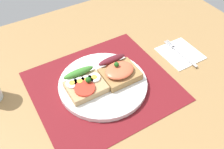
% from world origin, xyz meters
% --- Properties ---
extents(ground_plane, '(1.20, 0.90, 0.03)m').
position_xyz_m(ground_plane, '(0.00, 0.00, -0.02)').
color(ground_plane, '#9E7747').
extents(placemat, '(0.39, 0.35, 0.00)m').
position_xyz_m(placemat, '(0.00, 0.00, 0.00)').
color(placemat, maroon).
rests_on(placemat, ground_plane).
extents(plate, '(0.25, 0.25, 0.01)m').
position_xyz_m(plate, '(0.00, 0.00, 0.01)').
color(plate, white).
rests_on(plate, placemat).
extents(sandwich_egg_tomato, '(0.10, 0.10, 0.04)m').
position_xyz_m(sandwich_egg_tomato, '(-0.05, 0.01, 0.03)').
color(sandwich_egg_tomato, tan).
rests_on(sandwich_egg_tomato, plate).
extents(sandwich_salmon, '(0.10, 0.10, 0.05)m').
position_xyz_m(sandwich_salmon, '(0.05, -0.00, 0.04)').
color(sandwich_salmon, '#A47C48').
rests_on(sandwich_salmon, plate).
extents(napkin, '(0.12, 0.12, 0.01)m').
position_xyz_m(napkin, '(0.29, -0.01, 0.00)').
color(napkin, white).
rests_on(napkin, ground_plane).
extents(fork, '(0.02, 0.15, 0.00)m').
position_xyz_m(fork, '(0.28, -0.00, 0.01)').
color(fork, '#B7B7BC').
rests_on(fork, napkin).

